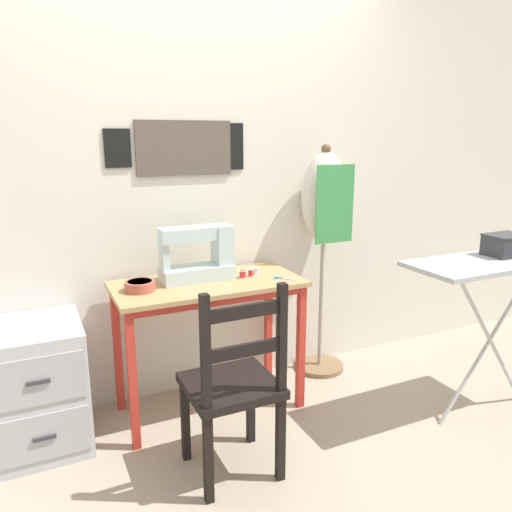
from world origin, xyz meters
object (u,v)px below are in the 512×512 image
sewing_machine (201,255)px  wooden_chair (233,387)px  thread_spool_far_edge (256,271)px  storage_box (505,245)px  filing_cabinet (39,386)px  ironing_board (498,268)px  scissors (281,278)px  thread_spool_near_machine (243,274)px  thread_spool_mid_table (251,273)px  fabric_bowl (140,286)px  dress_form (324,212)px

sewing_machine → wooden_chair: size_ratio=0.44×
thread_spool_far_edge → storage_box: storage_box is taller
thread_spool_far_edge → filing_cabinet: thread_spool_far_edge is taller
sewing_machine → wooden_chair: bearing=-97.0°
thread_spool_far_edge → ironing_board: (1.08, -0.71, 0.07)m
ironing_board → wooden_chair: bearing=175.9°
scissors → thread_spool_far_edge: thread_spool_far_edge is taller
thread_spool_near_machine → filing_cabinet: bearing=177.7°
scissors → thread_spool_mid_table: (-0.14, 0.11, 0.02)m
fabric_bowl → dress_form: bearing=7.6°
thread_spool_mid_table → wooden_chair: 0.75m
thread_spool_mid_table → wooden_chair: size_ratio=0.05×
wooden_chair → dress_form: (0.92, 0.74, 0.62)m
sewing_machine → scissors: size_ratio=3.57×
ironing_board → thread_spool_mid_table: bearing=148.7°
thread_spool_mid_table → filing_cabinet: bearing=178.0°
thread_spool_far_edge → filing_cabinet: (-1.18, 0.01, -0.45)m
thread_spool_near_machine → storage_box: bearing=-26.9°
wooden_chair → ironing_board: 1.53m
thread_spool_far_edge → wooden_chair: 0.80m
sewing_machine → thread_spool_far_edge: bearing=-4.9°
sewing_machine → thread_spool_mid_table: 0.30m
fabric_bowl → thread_spool_far_edge: bearing=2.8°
scissors → dress_form: size_ratio=0.08×
sewing_machine → filing_cabinet: bearing=-178.8°
scissors → storage_box: storage_box is taller
dress_form → storage_box: dress_form is taller
ironing_board → storage_box: size_ratio=4.81×
thread_spool_mid_table → thread_spool_far_edge: size_ratio=1.00×
dress_form → ironing_board: (0.55, -0.84, -0.21)m
sewing_machine → storage_box: bearing=-25.3°
thread_spool_near_machine → thread_spool_mid_table: 0.05m
wooden_chair → thread_spool_far_edge: bearing=57.1°
sewing_machine → fabric_bowl: (-0.35, -0.06, -0.11)m
scissors → storage_box: (1.07, -0.53, 0.19)m
scissors → thread_spool_far_edge: size_ratio=2.72×
fabric_bowl → thread_spool_mid_table: (0.62, 0.00, -0.01)m
sewing_machine → thread_spool_far_edge: sewing_machine is taller
ironing_board → storage_box: 0.14m
sewing_machine → thread_spool_near_machine: 0.26m
wooden_chair → dress_form: size_ratio=0.63×
thread_spool_near_machine → sewing_machine: bearing=164.2°
sewing_machine → scissors: (0.40, -0.17, -0.14)m
fabric_bowl → filing_cabinet: fabric_bowl is taller
thread_spool_near_machine → wooden_chair: bearing=-117.4°
thread_spool_near_machine → filing_cabinet: 1.17m
fabric_bowl → thread_spool_mid_table: size_ratio=3.69×
thread_spool_near_machine → thread_spool_far_edge: thread_spool_near_machine is taller
sewing_machine → thread_spool_far_edge: (0.32, -0.03, -0.12)m
dress_form → sewing_machine: bearing=-173.3°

